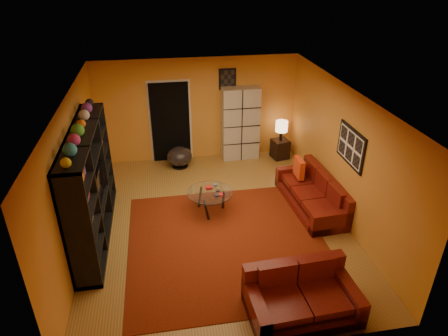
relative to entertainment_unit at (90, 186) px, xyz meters
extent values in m
plane|color=brown|center=(2.27, 0.00, -1.05)|extent=(6.00, 6.00, 0.00)
plane|color=white|center=(2.27, 0.00, 1.55)|extent=(6.00, 6.00, 0.00)
plane|color=orange|center=(2.27, 3.00, 0.25)|extent=(6.00, 0.00, 6.00)
plane|color=orange|center=(2.27, -3.00, 0.25)|extent=(6.00, 0.00, 6.00)
plane|color=orange|center=(-0.23, 0.00, 0.25)|extent=(0.00, 6.00, 6.00)
plane|color=orange|center=(4.78, 0.00, 0.25)|extent=(0.00, 6.00, 6.00)
cube|color=#551709|center=(2.38, -0.70, -1.04)|extent=(3.60, 3.60, 0.01)
cube|color=black|center=(1.57, 2.96, -0.03)|extent=(0.95, 0.10, 2.04)
cube|color=black|center=(4.75, -0.30, 0.55)|extent=(0.03, 1.00, 0.70)
cube|color=black|center=(3.02, 2.98, 1.00)|extent=(0.42, 0.03, 0.52)
cube|color=black|center=(0.00, 0.00, 0.00)|extent=(0.45, 3.00, 2.10)
imported|color=black|center=(0.05, 0.10, -0.05)|extent=(0.96, 0.13, 0.55)
cube|color=#550E0B|center=(4.32, 0.22, -0.89)|extent=(0.97, 2.12, 0.32)
cube|color=#550E0B|center=(4.66, 0.24, -0.62)|extent=(0.31, 2.08, 0.85)
cube|color=#550E0B|center=(4.38, -0.72, -0.74)|extent=(0.86, 0.23, 0.62)
cube|color=#550E0B|center=(4.27, 1.17, -0.74)|extent=(0.86, 0.23, 0.62)
cube|color=#550E0B|center=(4.32, -0.35, -0.58)|extent=(0.66, 0.59, 0.12)
cube|color=#550E0B|center=(4.29, 0.22, -0.58)|extent=(0.66, 0.59, 0.12)
cube|color=#550E0B|center=(4.25, 0.79, -0.58)|extent=(0.66, 0.59, 0.12)
cube|color=#550E0B|center=(3.17, -2.50, -0.89)|extent=(1.64, 1.03, 0.32)
cube|color=#550E0B|center=(3.15, -2.11, -0.62)|extent=(1.60, 0.26, 0.85)
cube|color=#550E0B|center=(3.87, -2.46, -0.74)|extent=(0.23, 0.96, 0.62)
cube|color=#550E0B|center=(2.47, -2.54, -0.74)|extent=(0.23, 0.96, 0.62)
cube|color=#550E0B|center=(3.48, -2.52, -0.58)|extent=(0.63, 0.76, 0.12)
cube|color=#550E0B|center=(2.86, -2.56, -0.58)|extent=(0.63, 0.76, 0.12)
cube|color=#E44419|center=(4.22, 0.80, -0.42)|extent=(0.12, 0.42, 0.42)
cylinder|color=silver|center=(2.20, 0.37, -0.58)|extent=(0.93, 0.93, 0.02)
cylinder|color=black|center=(2.49, 0.41, -0.82)|extent=(0.05, 0.05, 0.45)
cylinder|color=black|center=(2.03, 0.60, -0.82)|extent=(0.05, 0.05, 0.45)
cylinder|color=black|center=(2.09, 0.10, -0.82)|extent=(0.05, 0.05, 0.45)
cube|color=#BAB4AB|center=(3.33, 2.80, -0.11)|extent=(0.95, 0.44, 1.88)
cylinder|color=black|center=(1.73, 2.50, -1.03)|extent=(0.44, 0.44, 0.03)
cylinder|color=black|center=(1.73, 2.50, -0.95)|extent=(0.06, 0.06, 0.15)
ellipsoid|color=#413A3B|center=(1.73, 2.50, -0.76)|extent=(0.63, 0.63, 0.47)
cube|color=black|center=(4.36, 2.58, -0.80)|extent=(0.48, 0.48, 0.50)
cylinder|color=black|center=(4.36, 2.58, -0.43)|extent=(0.08, 0.08, 0.25)
cylinder|color=#F3BE85|center=(4.36, 2.58, -0.17)|extent=(0.31, 0.31, 0.27)
camera|label=1|loc=(1.34, -6.48, 3.63)|focal=32.00mm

